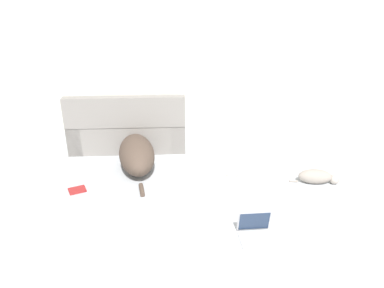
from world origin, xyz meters
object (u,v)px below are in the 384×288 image
Objects in this scene: laptop_open at (255,229)px; book_cream at (233,174)px; dog at (137,153)px; book_red at (77,190)px; couch at (129,127)px; cat at (317,177)px.

laptop_open is 1.54× the size of book_cream.
book_red is (-0.69, -0.52, -0.19)m from dog.
laptop_open is at bearing -149.50° from dog.
couch is 7.93× the size of book_cream.
book_red and book_cream have the same top height.
dog is 2.37× the size of cat.
book_red is at bearing 70.23° from couch.
couch is at bearing 139.02° from book_cream.
dog reaches higher than laptop_open.
laptop_open is 1.23m from book_cream.
cat is 1.01m from book_cream.
dog reaches higher than cat.
laptop_open is at bearing -127.00° from cat.
couch reaches higher than book_red.
book_cream is (-0.96, 0.33, -0.07)m from cat.
cat is at bearing 150.99° from couch.
dog is 1.96m from laptop_open.
book_red is at bearing 151.70° from laptop_open.
cat is 1.36m from laptop_open.
cat is 2.86m from book_red.
couch reaches higher than book_cream.
couch is 1.77m from book_cream.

